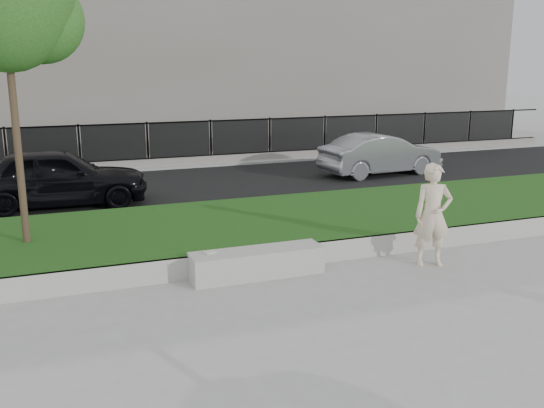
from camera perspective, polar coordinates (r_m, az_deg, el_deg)
name	(u,v)px	position (r m, az deg, el deg)	size (l,w,h in m)	color
ground	(309,287)	(10.00, 3.55, -7.80)	(90.00, 90.00, 0.00)	gray
grass_bank	(250,229)	(12.59, -2.04, -2.35)	(34.00, 4.00, 0.40)	#0E350D
grass_kerb	(286,257)	(10.83, 1.30, -4.97)	(34.00, 0.08, 0.40)	#A09E96
street	(190,187)	(17.79, -7.74, 1.59)	(34.00, 7.00, 0.04)	black
far_pavement	(161,162)	(22.12, -10.41, 3.89)	(34.00, 3.00, 0.12)	gray
iron_fence	(166,153)	(21.07, -9.97, 4.78)	(32.00, 0.30, 1.50)	slate
building_facade	(127,29)	(28.78, -13.50, 15.76)	(34.00, 10.00, 10.00)	#6B655D
stone_bench	(257,263)	(10.40, -1.42, -5.56)	(2.30, 0.57, 0.47)	#A09E96
man	(433,215)	(11.14, 14.90, -1.02)	(0.68, 0.44, 1.85)	beige
book	(210,252)	(10.21, -5.89, -4.54)	(0.20, 0.14, 0.02)	beige
car_dark	(57,177)	(15.98, -19.57, 2.39)	(1.75, 4.36, 1.49)	black
car_silver	(381,154)	(19.72, 10.18, 4.64)	(1.38, 3.97, 1.31)	gray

